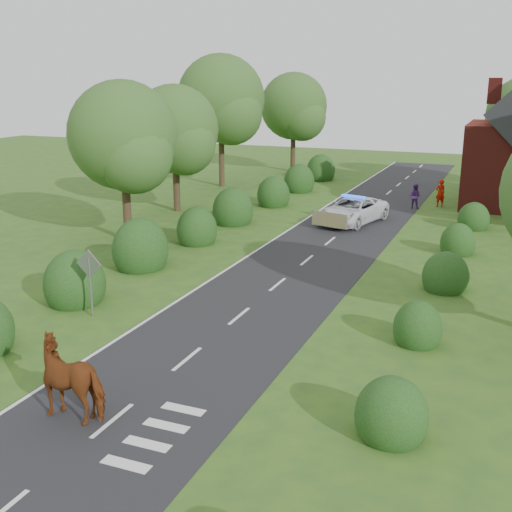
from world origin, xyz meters
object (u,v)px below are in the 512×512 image
at_px(police_van, 353,210).
at_px(pedestrian_purple, 415,196).
at_px(cow, 75,382).
at_px(road_sign, 90,273).
at_px(pedestrian_red, 440,193).

xyz_separation_m(police_van, pedestrian_purple, (2.72, 5.86, 0.06)).
bearing_deg(cow, pedestrian_purple, 169.52).
bearing_deg(road_sign, pedestrian_purple, 72.67).
xyz_separation_m(road_sign, pedestrian_red, (9.18, 25.99, -0.73)).
bearing_deg(police_van, road_sign, -90.71).
distance_m(police_van, pedestrian_red, 8.31).
bearing_deg(pedestrian_red, cow, 45.25).
bearing_deg(police_van, pedestrian_purple, 79.20).
height_order(cow, police_van, cow).
bearing_deg(pedestrian_red, pedestrian_purple, 5.99).
height_order(road_sign, pedestrian_purple, road_sign).
bearing_deg(cow, pedestrian_red, 167.21).
bearing_deg(pedestrian_purple, road_sign, 80.11).
distance_m(pedestrian_red, pedestrian_purple, 1.98).
bearing_deg(police_van, cow, -78.36).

